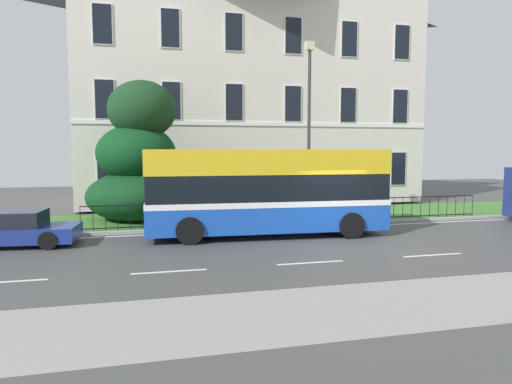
{
  "coord_description": "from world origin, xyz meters",
  "views": [
    {
      "loc": [
        -6.58,
        -13.95,
        3.28
      ],
      "look_at": [
        -2.17,
        4.08,
        1.5
      ],
      "focal_mm": 32.1,
      "sensor_mm": 36.0,
      "label": 1
    }
  ],
  "objects_px": {
    "georgian_townhouse": "(243,87)",
    "evergreen_tree": "(140,166)",
    "parked_hatchback_00": "(10,229)",
    "single_decker_bus": "(267,191)",
    "street_lamp_post": "(309,120)"
  },
  "relations": [
    {
      "from": "georgian_townhouse",
      "to": "evergreen_tree",
      "type": "height_order",
      "value": "georgian_townhouse"
    },
    {
      "from": "georgian_townhouse",
      "to": "single_decker_bus",
      "type": "relative_size",
      "value": 2.2
    },
    {
      "from": "georgian_townhouse",
      "to": "single_decker_bus",
      "type": "distance_m",
      "value": 13.93
    },
    {
      "from": "georgian_townhouse",
      "to": "evergreen_tree",
      "type": "distance_m",
      "value": 11.41
    },
    {
      "from": "georgian_townhouse",
      "to": "single_decker_bus",
      "type": "xyz_separation_m",
      "value": [
        -1.85,
        -12.68,
        -5.48
      ]
    },
    {
      "from": "evergreen_tree",
      "to": "parked_hatchback_00",
      "type": "distance_m",
      "value": 6.37
    },
    {
      "from": "georgian_townhouse",
      "to": "street_lamp_post",
      "type": "height_order",
      "value": "georgian_townhouse"
    },
    {
      "from": "georgian_townhouse",
      "to": "street_lamp_post",
      "type": "bearing_deg",
      "value": -85.69
    },
    {
      "from": "georgian_townhouse",
      "to": "parked_hatchback_00",
      "type": "height_order",
      "value": "georgian_townhouse"
    },
    {
      "from": "single_decker_bus",
      "to": "parked_hatchback_00",
      "type": "relative_size",
      "value": 2.1
    },
    {
      "from": "parked_hatchback_00",
      "to": "street_lamp_post",
      "type": "relative_size",
      "value": 0.55
    },
    {
      "from": "evergreen_tree",
      "to": "single_decker_bus",
      "type": "relative_size",
      "value": 0.7
    },
    {
      "from": "parked_hatchback_00",
      "to": "single_decker_bus",
      "type": "bearing_deg",
      "value": 3.45
    },
    {
      "from": "single_decker_bus",
      "to": "street_lamp_post",
      "type": "relative_size",
      "value": 1.16
    },
    {
      "from": "parked_hatchback_00",
      "to": "street_lamp_post",
      "type": "xyz_separation_m",
      "value": [
        11.49,
        2.39,
        3.92
      ]
    }
  ]
}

